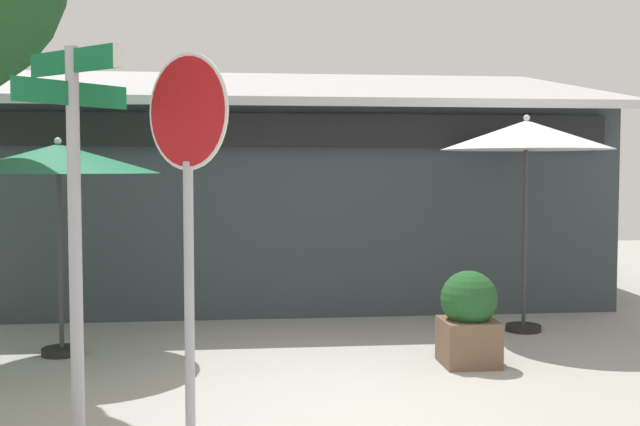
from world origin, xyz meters
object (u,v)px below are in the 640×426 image
patio_umbrella_forest_green_left (58,161)px  sidewalk_planter (469,317)px  patio_umbrella_ivory_center (526,137)px  street_sign_post (75,208)px  stop_sign (188,177)px

patio_umbrella_forest_green_left → sidewalk_planter: 4.74m
patio_umbrella_forest_green_left → patio_umbrella_ivory_center: bearing=6.8°
patio_umbrella_forest_green_left → patio_umbrella_ivory_center: size_ratio=0.88×
patio_umbrella_ivory_center → patio_umbrella_forest_green_left: bearing=-173.2°
sidewalk_planter → patio_umbrella_forest_green_left: bearing=168.4°
patio_umbrella_forest_green_left → street_sign_post: bearing=-75.5°
sidewalk_planter → street_sign_post: bearing=-146.3°
patio_umbrella_ivory_center → sidewalk_planter: size_ratio=2.74×
patio_umbrella_ivory_center → sidewalk_planter: 2.76m
patio_umbrella_forest_green_left → patio_umbrella_ivory_center: (5.55, 0.66, 0.31)m
patio_umbrella_forest_green_left → sidewalk_planter: (4.35, -0.89, -1.64)m
stop_sign → street_sign_post: bearing=175.4°
sidewalk_planter → patio_umbrella_ivory_center: bearing=52.4°
street_sign_post → patio_umbrella_forest_green_left: bearing=104.5°
street_sign_post → stop_sign: street_sign_post is taller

